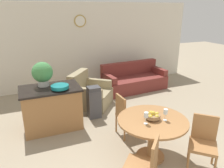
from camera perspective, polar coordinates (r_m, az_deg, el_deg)
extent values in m
cube|color=silver|center=(7.23, -8.50, 9.81)|extent=(8.00, 0.06, 2.70)
cylinder|color=tan|center=(7.12, -8.35, 15.98)|extent=(0.38, 0.02, 0.38)
cylinder|color=white|center=(7.11, -8.32, 15.97)|extent=(0.31, 0.01, 0.31)
cylinder|color=#9E6B3D|center=(4.12, 9.93, -17.98)|extent=(0.49, 0.49, 0.04)
cylinder|color=#9E6B3D|center=(3.92, 10.23, -13.84)|extent=(0.12, 0.12, 0.67)
cylinder|color=#9E6B3D|center=(3.74, 10.54, -9.30)|extent=(1.17, 1.17, 0.03)
cylinder|color=#9E6B3D|center=(3.56, 4.70, -20.93)|extent=(0.04, 0.04, 0.40)
cube|color=#9E6B3D|center=(3.24, 7.26, -20.65)|extent=(0.59, 0.59, 0.05)
cube|color=#9E6B3D|center=(3.07, 11.07, -17.76)|extent=(0.29, 0.31, 0.44)
cylinder|color=#9E6B3D|center=(3.83, 19.20, -18.83)|extent=(0.04, 0.04, 0.40)
cylinder|color=#9E6B3D|center=(4.17, 24.93, -16.21)|extent=(0.04, 0.04, 0.40)
cylinder|color=#9E6B3D|center=(4.14, 19.46, -15.67)|extent=(0.04, 0.04, 0.40)
cube|color=#9E6B3D|center=(3.87, 22.63, -14.81)|extent=(0.59, 0.59, 0.05)
cube|color=#9E6B3D|center=(3.91, 23.05, -10.33)|extent=(0.31, 0.29, 0.44)
cylinder|color=#9E6B3D|center=(4.83, 5.29, -9.27)|extent=(0.04, 0.04, 0.40)
cylinder|color=#9E6B3D|center=(4.55, 7.68, -11.32)|extent=(0.04, 0.04, 0.40)
cylinder|color=#9E6B3D|center=(4.68, 1.11, -10.22)|extent=(0.04, 0.04, 0.40)
cylinder|color=#9E6B3D|center=(4.38, 3.29, -12.44)|extent=(0.04, 0.04, 0.40)
cube|color=#9E6B3D|center=(4.50, 4.41, -8.32)|extent=(0.43, 0.43, 0.05)
cube|color=#9E6B3D|center=(4.31, 2.26, -5.94)|extent=(0.05, 0.39, 0.44)
cylinder|color=olive|center=(3.73, 10.57, -8.86)|extent=(0.09, 0.09, 0.03)
cylinder|color=olive|center=(3.71, 10.62, -8.23)|extent=(0.25, 0.25, 0.06)
sphere|color=gold|center=(3.75, 11.64, -7.69)|extent=(0.08, 0.08, 0.08)
sphere|color=gold|center=(3.77, 10.15, -7.43)|extent=(0.08, 0.08, 0.08)
sphere|color=gold|center=(3.71, 9.36, -7.82)|extent=(0.08, 0.08, 0.08)
sphere|color=gold|center=(3.63, 10.06, -8.48)|extent=(0.08, 0.08, 0.08)
sphere|color=gold|center=(3.65, 11.63, -8.41)|extent=(0.08, 0.08, 0.08)
sphere|color=gold|center=(3.68, 10.66, -7.50)|extent=(0.08, 0.08, 0.08)
cylinder|color=silver|center=(3.59, 8.77, -10.16)|extent=(0.06, 0.06, 0.01)
cylinder|color=silver|center=(3.56, 8.82, -9.34)|extent=(0.01, 0.01, 0.11)
cylinder|color=silver|center=(3.51, 8.90, -7.95)|extent=(0.07, 0.07, 0.08)
cylinder|color=silver|center=(3.75, 13.65, -9.13)|extent=(0.06, 0.06, 0.01)
cylinder|color=silver|center=(3.72, 13.71, -8.34)|extent=(0.01, 0.01, 0.11)
cylinder|color=silver|center=(3.68, 13.83, -7.00)|extent=(0.07, 0.07, 0.08)
cube|color=#9E6B3D|center=(4.92, -15.43, -6.21)|extent=(1.18, 0.75, 0.88)
cube|color=black|center=(4.75, -15.91, -1.18)|extent=(1.24, 0.81, 0.04)
cylinder|color=#147A7F|center=(4.59, -13.42, -1.24)|extent=(0.13, 0.13, 0.02)
cylinder|color=#147A7F|center=(4.58, -13.46, -0.69)|extent=(0.36, 0.36, 0.07)
cylinder|color=beige|center=(4.87, -17.47, 0.32)|extent=(0.23, 0.23, 0.14)
sphere|color=#478E4C|center=(4.80, -17.74, 2.97)|extent=(0.43, 0.43, 0.43)
cube|color=#47474C|center=(5.23, -4.72, -5.21)|extent=(0.30, 0.26, 0.68)
cube|color=#3C3C41|center=(5.09, -4.84, -1.24)|extent=(0.29, 0.25, 0.09)
cube|color=maroon|center=(7.08, 5.91, 0.19)|extent=(2.08, 1.04, 0.42)
cube|color=maroon|center=(7.23, 4.55, 4.16)|extent=(2.02, 0.36, 0.43)
cube|color=maroon|center=(6.61, -0.83, -0.20)|extent=(0.23, 0.82, 0.61)
cube|color=maroon|center=(7.58, 11.83, 1.92)|extent=(0.23, 0.82, 0.61)
cube|color=#998966|center=(5.92, -5.34, -3.75)|extent=(1.30, 1.29, 0.40)
cube|color=#998966|center=(5.90, -8.80, 0.73)|extent=(0.73, 0.83, 0.50)
cube|color=#998966|center=(5.55, -6.84, -4.13)|extent=(0.76, 0.65, 0.63)
cube|color=#998966|center=(6.21, -4.06, -1.47)|extent=(0.76, 0.65, 0.63)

